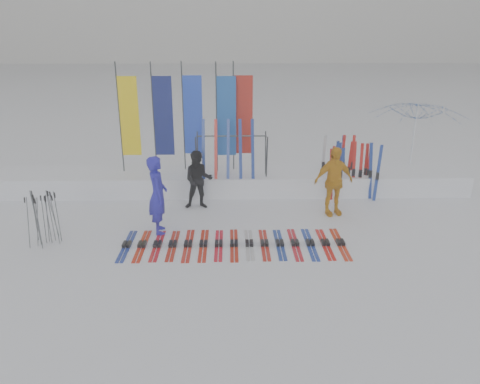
{
  "coord_description": "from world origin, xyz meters",
  "views": [
    {
      "loc": [
        -0.03,
        -8.87,
        4.66
      ],
      "look_at": [
        0.2,
        1.6,
        1.0
      ],
      "focal_mm": 35.0,
      "sensor_mm": 36.0,
      "label": 1
    }
  ],
  "objects_px": {
    "person_black": "(198,180)",
    "tent_canopy": "(414,142)",
    "person_blue": "(158,195)",
    "person_yellow": "(334,181)",
    "ski_row": "(234,244)",
    "ski_rack": "(232,150)"
  },
  "relations": [
    {
      "from": "person_black",
      "to": "person_yellow",
      "type": "relative_size",
      "value": 0.88
    },
    {
      "from": "person_blue",
      "to": "tent_canopy",
      "type": "distance_m",
      "value": 8.38
    },
    {
      "from": "person_blue",
      "to": "tent_canopy",
      "type": "bearing_deg",
      "value": -75.21
    },
    {
      "from": "person_yellow",
      "to": "person_blue",
      "type": "bearing_deg",
      "value": 179.44
    },
    {
      "from": "person_blue",
      "to": "tent_canopy",
      "type": "height_order",
      "value": "tent_canopy"
    },
    {
      "from": "tent_canopy",
      "to": "ski_row",
      "type": "bearing_deg",
      "value": -141.41
    },
    {
      "from": "ski_row",
      "to": "ski_rack",
      "type": "xyz_separation_m",
      "value": [
        -0.04,
        3.41,
        1.35
      ]
    },
    {
      "from": "person_yellow",
      "to": "ski_row",
      "type": "relative_size",
      "value": 0.36
    },
    {
      "from": "person_yellow",
      "to": "tent_canopy",
      "type": "xyz_separation_m",
      "value": [
        3.07,
        2.68,
        0.4
      ]
    },
    {
      "from": "person_blue",
      "to": "ski_rack",
      "type": "height_order",
      "value": "person_blue"
    },
    {
      "from": "person_blue",
      "to": "ski_rack",
      "type": "xyz_separation_m",
      "value": [
        1.76,
        2.63,
        0.43
      ]
    },
    {
      "from": "ski_row",
      "to": "person_yellow",
      "type": "bearing_deg",
      "value": 35.49
    },
    {
      "from": "person_black",
      "to": "ski_rack",
      "type": "bearing_deg",
      "value": 45.74
    },
    {
      "from": "tent_canopy",
      "to": "ski_rack",
      "type": "xyz_separation_m",
      "value": [
        -5.72,
        -1.12,
        0.07
      ]
    },
    {
      "from": "person_blue",
      "to": "person_black",
      "type": "distance_m",
      "value": 1.83
    },
    {
      "from": "person_blue",
      "to": "ski_rack",
      "type": "distance_m",
      "value": 3.19
    },
    {
      "from": "person_blue",
      "to": "ski_row",
      "type": "bearing_deg",
      "value": -125.38
    },
    {
      "from": "tent_canopy",
      "to": "person_blue",
      "type": "bearing_deg",
      "value": -153.39
    },
    {
      "from": "person_black",
      "to": "tent_canopy",
      "type": "height_order",
      "value": "tent_canopy"
    },
    {
      "from": "person_black",
      "to": "person_yellow",
      "type": "bearing_deg",
      "value": -11.17
    },
    {
      "from": "person_black",
      "to": "tent_canopy",
      "type": "relative_size",
      "value": 0.55
    },
    {
      "from": "person_blue",
      "to": "person_black",
      "type": "bearing_deg",
      "value": -39.86
    }
  ]
}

